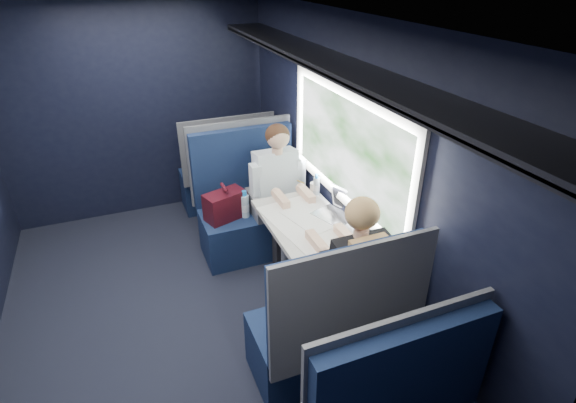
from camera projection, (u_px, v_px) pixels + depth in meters
name	position (u px, v px, depth m)	size (l,w,h in m)	color
ground	(185.00, 324.00, 3.65)	(2.80, 4.20, 0.01)	black
room_shell	(164.00, 155.00, 2.95)	(3.00, 4.40, 2.40)	black
table	(303.00, 229.00, 3.67)	(0.62, 1.00, 0.74)	#54565E
seat_bay_near	(249.00, 210.00, 4.42)	(1.04, 0.62, 1.26)	#0B1634
seat_bay_far	(330.00, 331.00, 3.01)	(1.04, 0.62, 1.26)	#0B1634
seat_row_front	(226.00, 174.00, 5.19)	(1.04, 0.51, 1.16)	#0B1634
man	(280.00, 186.00, 4.23)	(0.53, 0.56, 1.32)	black
woman	(353.00, 270.00, 3.08)	(0.53, 0.56, 1.32)	black
papers	(312.00, 221.00, 3.62)	(0.59, 0.85, 0.01)	white
laptop	(340.00, 209.00, 3.68)	(0.34, 0.38, 0.24)	silver
bottle_small	(316.00, 186.00, 4.00)	(0.06, 0.06, 0.20)	silver
cup	(314.00, 187.00, 4.06)	(0.07, 0.07, 0.09)	white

